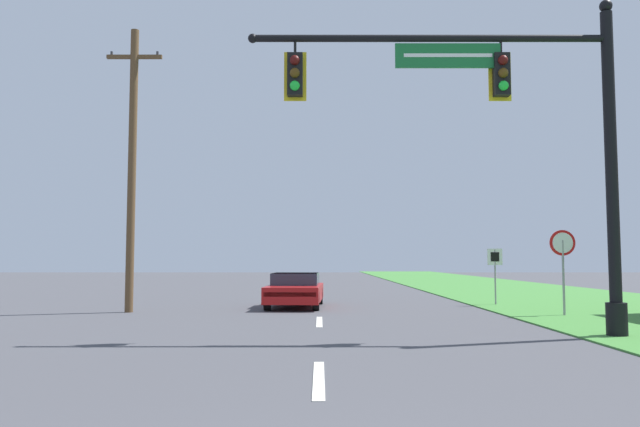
% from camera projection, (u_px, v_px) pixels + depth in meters
% --- Properties ---
extents(grass_verge_right, '(10.00, 110.00, 0.04)m').
position_uv_depth(grass_verge_right, '(520.00, 291.00, 32.61)').
color(grass_verge_right, '#428438').
rests_on(grass_verge_right, ground).
extents(road_center_line, '(0.16, 34.80, 0.01)m').
position_uv_depth(road_center_line, '(320.00, 302.00, 24.64)').
color(road_center_line, silver).
rests_on(road_center_line, ground).
extents(signal_mast, '(8.21, 0.47, 7.41)m').
position_uv_depth(signal_mast, '(521.00, 132.00, 13.68)').
color(signal_mast, black).
rests_on(signal_mast, grass_verge_right).
extents(car_ahead, '(2.00, 4.45, 1.19)m').
position_uv_depth(car_ahead, '(296.00, 290.00, 22.00)').
color(car_ahead, black).
rests_on(car_ahead, ground).
extents(stop_sign, '(0.76, 0.07, 2.50)m').
position_uv_depth(stop_sign, '(563.00, 253.00, 18.44)').
color(stop_sign, gray).
rests_on(stop_sign, grass_verge_right).
extents(route_sign_post, '(0.55, 0.06, 2.03)m').
position_uv_depth(route_sign_post, '(495.00, 263.00, 22.82)').
color(route_sign_post, gray).
rests_on(route_sign_post, grass_verge_right).
extents(utility_pole_near, '(1.80, 0.26, 9.19)m').
position_uv_depth(utility_pole_near, '(132.00, 164.00, 20.11)').
color(utility_pole_near, brown).
rests_on(utility_pole_near, ground).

